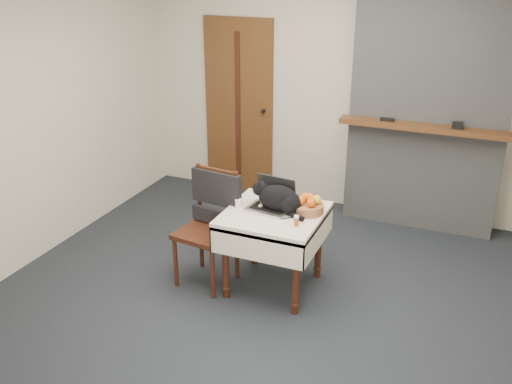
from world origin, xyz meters
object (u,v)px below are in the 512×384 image
laptop (272,201)px  cream_jar (239,203)px  door (239,107)px  pill_bottle (296,220)px  cat (280,199)px  chair (212,211)px  side_table (274,225)px  fruit_basket (308,205)px

laptop → cream_jar: (-0.26, -0.10, -0.03)m
door → pill_bottle: size_ratio=24.48×
cat → chair: 0.61m
cream_jar → chair: (-0.24, -0.02, -0.10)m
cat → cream_jar: (-0.33, -0.07, -0.07)m
door → chair: door is taller
pill_bottle → chair: 0.80m
laptop → cat: 0.10m
side_table → fruit_basket: 0.32m
fruit_basket → cream_jar: bearing=-166.5°
door → side_table: bearing=-58.4°
pill_bottle → side_table: bearing=146.7°
laptop → cream_jar: 0.28m
fruit_basket → laptop: bearing=-173.5°
cream_jar → fruit_basket: 0.57m
laptop → pill_bottle: 0.38m
laptop → cat: (0.08, -0.03, 0.04)m
side_table → laptop: bearing=122.8°
side_table → chair: size_ratio=0.78×
side_table → pill_bottle: size_ratio=9.55×
cream_jar → pill_bottle: pill_bottle is taller
cream_jar → fruit_basket: bearing=13.5°
door → cream_jar: door is taller
door → chair: size_ratio=2.01×
door → side_table: (1.17, -1.89, -0.41)m
chair → side_table: bearing=11.9°
cat → cream_jar: size_ratio=7.20×
door → chair: 2.07m
laptop → fruit_basket: laptop is taller
door → laptop: door is taller
chair → laptop: bearing=20.8°
cat → pill_bottle: cat is taller
side_table → door: bearing=121.6°
door → side_table: size_ratio=2.56×
fruit_basket → chair: bearing=-169.1°
cream_jar → chair: chair is taller
pill_bottle → chair: (-0.79, 0.12, -0.11)m
door → pill_bottle: bearing=-55.5°
side_table → cat: size_ratio=1.55×
cream_jar → fruit_basket: fruit_basket is taller
fruit_basket → chair: (-0.79, -0.15, -0.12)m
cat → pill_bottle: 0.30m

